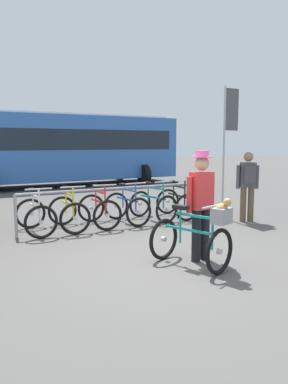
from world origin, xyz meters
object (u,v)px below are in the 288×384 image
(racked_bike_red, at_px, (99,210))
(racked_bike_yellow, at_px, (68,213))
(racked_bike_white, at_px, (35,216))
(racked_bike_teal, at_px, (153,205))
(bus_distant, at_px, (65,146))
(racked_bike_blue, at_px, (127,207))
(banner_flag, at_px, (229,127))
(pedestrian_with_backpack, at_px, (248,182))
(racked_bike_black, at_px, (177,203))
(person_with_featured_bike, at_px, (201,201))
(featured_bicycle, at_px, (197,236))

(racked_bike_red, bearing_deg, racked_bike_yellow, 179.79)
(racked_bike_white, distance_m, racked_bike_teal, 2.80)
(bus_distant, bearing_deg, racked_bike_red, -103.18)
(racked_bike_blue, relative_size, banner_flag, 0.36)
(racked_bike_white, height_order, banner_flag, banner_flag)
(racked_bike_white, relative_size, racked_bike_teal, 0.94)
(racked_bike_red, bearing_deg, racked_bike_blue, -0.21)
(racked_bike_red, distance_m, pedestrian_with_backpack, 3.50)
(racked_bike_black, relative_size, person_with_featured_bike, 0.67)
(racked_bike_black, bearing_deg, bus_distant, 90.97)
(racked_bike_black, bearing_deg, racked_bike_yellow, 179.79)
(pedestrian_with_backpack, bearing_deg, racked_bike_blue, 152.77)
(racked_bike_white, bearing_deg, person_with_featured_bike, -59.91)
(racked_bike_blue, bearing_deg, racked_bike_white, 179.79)
(racked_bike_blue, distance_m, racked_bike_teal, 0.70)
(racked_bike_teal, distance_m, bus_distant, 8.50)
(featured_bicycle, bearing_deg, bus_distant, 81.11)
(racked_bike_blue, height_order, pedestrian_with_backpack, pedestrian_with_backpack)
(racked_bike_blue, xyz_separation_m, featured_bicycle, (-0.58, -3.38, 0.12))
(racked_bike_blue, distance_m, featured_bicycle, 3.43)
(pedestrian_with_backpack, xyz_separation_m, banner_flag, (-0.06, 0.65, 1.29))
(racked_bike_white, bearing_deg, racked_bike_blue, -0.21)
(racked_bike_teal, height_order, person_with_featured_bike, person_with_featured_bike)
(featured_bicycle, distance_m, banner_flag, 4.44)
(racked_bike_red, relative_size, racked_bike_black, 0.96)
(racked_bike_teal, xyz_separation_m, featured_bicycle, (-1.28, -3.38, 0.12))
(racked_bike_yellow, xyz_separation_m, banner_flag, (3.85, -0.65, 1.86))
(racked_bike_red, bearing_deg, racked_bike_teal, -0.21)
(racked_bike_white, bearing_deg, bus_distant, 68.10)
(racked_bike_white, distance_m, racked_bike_yellow, 0.70)
(racked_bike_teal, height_order, pedestrian_with_backpack, pedestrian_with_backpack)
(racked_bike_white, distance_m, racked_bike_red, 1.40)
(racked_bike_white, relative_size, pedestrian_with_backpack, 0.67)
(racked_bike_yellow, distance_m, racked_bike_black, 2.80)
(racked_bike_teal, height_order, banner_flag, banner_flag)
(person_with_featured_bike, distance_m, bus_distant, 11.60)
(racked_bike_red, height_order, bus_distant, bus_distant)
(racked_bike_red, height_order, person_with_featured_bike, person_with_featured_bike)
(racked_bike_yellow, xyz_separation_m, racked_bike_teal, (2.10, -0.01, -0.00))
(featured_bicycle, bearing_deg, racked_bike_yellow, 103.66)
(racked_bike_teal, relative_size, banner_flag, 0.37)
(racked_bike_yellow, bearing_deg, racked_bike_blue, -0.21)
(racked_bike_teal, distance_m, racked_bike_black, 0.70)
(person_with_featured_bike, bearing_deg, racked_bike_blue, 84.57)
(racked_bike_blue, distance_m, racked_bike_black, 1.40)
(racked_bike_red, relative_size, racked_bike_blue, 0.96)
(person_with_featured_bike, relative_size, banner_flag, 0.54)
(racked_bike_white, distance_m, racked_bike_black, 3.50)
(racked_bike_white, bearing_deg, banner_flag, -8.16)
(racked_bike_teal, xyz_separation_m, banner_flag, (1.75, -0.64, 1.86))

